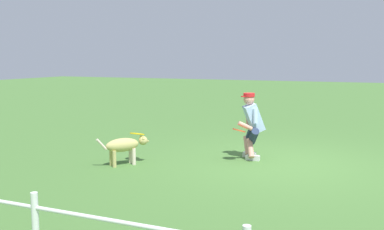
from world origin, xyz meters
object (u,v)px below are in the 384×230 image
Objects in this scene: person at (252,124)px; frisbee_flying at (137,134)px; dog at (125,146)px; frisbee_held at (239,130)px.

person reaches higher than frisbee_flying.
dog is at bearing 5.51° from person.
dog is at bearing 29.67° from frisbee_held.
frisbee_flying is at bearing 20.29° from dog.
frisbee_flying is (-0.08, -0.31, 0.18)m from dog.
dog is at bearing 75.31° from frisbee_flying.
person is 1.43× the size of dog.
frisbee_flying is at bearing 0.26° from person.
person is 4.63× the size of frisbee_flying.
frisbee_flying is at bearing 22.94° from frisbee_held.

